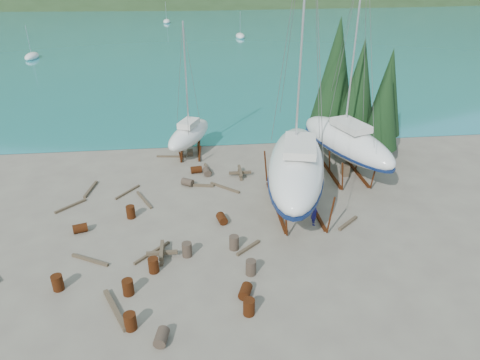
{
  "coord_description": "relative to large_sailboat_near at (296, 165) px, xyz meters",
  "views": [
    {
      "loc": [
        -1.48,
        -22.32,
        15.29
      ],
      "look_at": [
        1.35,
        3.0,
        2.38
      ],
      "focal_mm": 32.0,
      "sensor_mm": 36.0,
      "label": 1
    }
  ],
  "objects": [
    {
      "name": "small_sailboat_shore",
      "position": [
        -7.2,
        10.27,
        -1.32
      ],
      "size": [
        4.94,
        7.32,
        11.27
      ],
      "rotation": [
        0.0,
        0.0,
        -0.43
      ],
      "color": "white",
      "rests_on": "ground"
    },
    {
      "name": "cypress_far_right",
      "position": [
        10.31,
        9.8,
        2.03
      ],
      "size": [
        3.24,
        3.24,
        9.0
      ],
      "color": "black",
      "rests_on": "ground"
    },
    {
      "name": "drum_1",
      "position": [
        -8.64,
        -11.26,
        -2.89
      ],
      "size": [
        0.74,
        0.98,
        0.58
      ],
      "primitive_type": "cylinder",
      "rotation": [
        1.57,
        0.0,
        2.94
      ],
      "color": "#2D2823",
      "rests_on": "ground"
    },
    {
      "name": "timber_12",
      "position": [
        -13.05,
        -4.85,
        -3.09
      ],
      "size": [
        2.3,
        1.37,
        0.17
      ],
      "primitive_type": "cube",
      "rotation": [
        0.0,
        0.0,
        1.07
      ],
      "color": "brown",
      "rests_on": "ground"
    },
    {
      "name": "timber_15",
      "position": [
        -11.9,
        3.28,
        -3.1
      ],
      "size": [
        1.61,
        2.05,
        0.15
      ],
      "primitive_type": "cube",
      "rotation": [
        0.0,
        0.0,
        2.49
      ],
      "color": "brown",
      "rests_on": "ground"
    },
    {
      "name": "timber_10",
      "position": [
        -4.62,
        3.17,
        -3.09
      ],
      "size": [
        2.12,
        1.92,
        0.16
      ],
      "primitive_type": "cube",
      "rotation": [
        0.0,
        0.0,
        0.84
      ],
      "color": "brown",
      "rests_on": "ground"
    },
    {
      "name": "drum_12",
      "position": [
        -4.52,
        -8.69,
        -2.89
      ],
      "size": [
        0.85,
        1.03,
        0.58
      ],
      "primitive_type": "cylinder",
      "rotation": [
        1.57,
        0.0,
        2.78
      ],
      "color": "#562A0E",
      "rests_on": "ground"
    },
    {
      "name": "large_sailboat_far",
      "position": [
        5.2,
        4.93,
        -0.4
      ],
      "size": [
        6.26,
        11.19,
        17.0
      ],
      "rotation": [
        0.0,
        0.0,
        0.31
      ],
      "color": "white",
      "rests_on": "ground"
    },
    {
      "name": "drum_17",
      "position": [
        -4.69,
        -4.57,
        -2.74
      ],
      "size": [
        0.58,
        0.58,
        0.88
      ],
      "primitive_type": "cylinder",
      "color": "#2D2823",
      "rests_on": "ground"
    },
    {
      "name": "timber_11",
      "position": [
        -10.57,
        1.96,
        -3.1
      ],
      "size": [
        1.33,
        2.55,
        0.15
      ],
      "primitive_type": "cube",
      "rotation": [
        0.0,
        0.0,
        0.45
      ],
      "color": "brown",
      "rests_on": "ground"
    },
    {
      "name": "drum_4",
      "position": [
        -6.72,
        6.16,
        -2.89
      ],
      "size": [
        0.95,
        0.69,
        0.58
      ],
      "primitive_type": "cylinder",
      "rotation": [
        1.57,
        0.0,
        1.7
      ],
      "color": "#562A0E",
      "rests_on": "ground"
    },
    {
      "name": "timber_pile_fore",
      "position": [
        -8.94,
        -4.92,
        -2.88
      ],
      "size": [
        1.8,
        1.8,
        0.6
      ],
      "color": "brown",
      "rests_on": "ground"
    },
    {
      "name": "large_sailboat_near",
      "position": [
        0.0,
        0.0,
        0.0
      ],
      "size": [
        6.63,
        13.05,
        19.74
      ],
      "rotation": [
        0.0,
        0.0,
        -0.25
      ],
      "color": "white",
      "rests_on": "ground"
    },
    {
      "name": "ground",
      "position": [
        -5.19,
        -3.2,
        -3.18
      ],
      "size": [
        600.0,
        600.0,
        0.0
      ],
      "primitive_type": "plane",
      "color": "#63594E",
      "rests_on": "ground"
    },
    {
      "name": "drum_14",
      "position": [
        -9.32,
        -6.21,
        -2.74
      ],
      "size": [
        0.58,
        0.58,
        0.88
      ],
      "primitive_type": "cylinder",
      "color": "#562A0E",
      "rests_on": "ground"
    },
    {
      "name": "timber_pile_aft",
      "position": [
        -3.23,
        5.19,
        -2.88
      ],
      "size": [
        1.8,
        1.8,
        0.6
      ],
      "color": "brown",
      "rests_on": "ground"
    },
    {
      "name": "drum_8",
      "position": [
        -11.23,
        -0.29,
        -2.74
      ],
      "size": [
        0.58,
        0.58,
        0.88
      ],
      "primitive_type": "cylinder",
      "color": "#562A0E",
      "rests_on": "ground"
    },
    {
      "name": "timber_1",
      "position": [
        3.01,
        -2.73,
        -3.08
      ],
      "size": [
        1.71,
        1.48,
        0.19
      ],
      "primitive_type": "cube",
      "rotation": [
        0.0,
        0.0,
        2.27
      ],
      "color": "brown",
      "rests_on": "ground"
    },
    {
      "name": "cypress_near_right",
      "position": [
        7.31,
        8.8,
        2.61
      ],
      "size": [
        3.6,
        3.6,
        10.0
      ],
      "color": "black",
      "rests_on": "ground"
    },
    {
      "name": "timber_8",
      "position": [
        -6.37,
        3.71,
        -3.08
      ],
      "size": [
        1.85,
        0.58,
        0.19
      ],
      "primitive_type": "cube",
      "rotation": [
        0.0,
        0.0,
        1.36
      ],
      "color": "brown",
      "rests_on": "ground"
    },
    {
      "name": "drum_7",
      "position": [
        -4.5,
        -9.98,
        -2.74
      ],
      "size": [
        0.58,
        0.58,
        0.88
      ],
      "primitive_type": "cylinder",
      "color": "#562A0E",
      "rests_on": "ground"
    },
    {
      "name": "timber_17",
      "position": [
        -15.63,
        1.6,
        -3.1
      ],
      "size": [
        1.83,
        1.78,
        0.16
      ],
      "primitive_type": "cube",
      "rotation": [
        0.0,
        0.0,
        2.34
      ],
      "color": "brown",
      "rests_on": "ground"
    },
    {
      "name": "moored_boat_left",
      "position": [
        -35.19,
        56.8,
        -2.79
      ],
      "size": [
        2.0,
        5.0,
        6.05
      ],
      "color": "white",
      "rests_on": "ground"
    },
    {
      "name": "cypress_mid_right",
      "position": [
        8.81,
        6.8,
        1.74
      ],
      "size": [
        3.06,
        3.06,
        8.5
      ],
      "color": "black",
      "rests_on": "ground"
    },
    {
      "name": "drum_0",
      "position": [
        -14.2,
        -7.12,
        -2.74
      ],
      "size": [
        0.58,
        0.58,
        0.88
      ],
      "primitive_type": "cylinder",
      "color": "#562A0E",
      "rests_on": "ground"
    },
    {
      "name": "cypress_back_left",
      "position": [
        5.81,
        10.8,
        3.48
      ],
      "size": [
        4.14,
        4.14,
        11.5
      ],
      "color": "black",
      "rests_on": "ground"
    },
    {
      "name": "timber_7",
      "position": [
        -3.84,
        -4.7,
        -3.09
      ],
      "size": [
        1.59,
        1.38,
        0.17
      ],
      "primitive_type": "cube",
      "rotation": [
        0.0,
        0.0,
        2.27
      ],
      "color": "brown",
      "rests_on": "ground"
    },
    {
      "name": "drum_16",
      "position": [
        -7.48,
        -4.96,
        -2.74
      ],
      "size": [
        0.58,
        0.58,
        0.88
      ],
      "primitive_type": "cylinder",
      "color": "#2D2823",
      "rests_on": "ground"
    },
    {
      "name": "timber_16",
      "position": [
        -11.02,
        -9.09,
        -3.06
      ],
      "size": [
        1.58,
        2.91,
        0.23
      ],
      "primitive_type": "cube",
      "rotation": [
        0.0,
        0.0,
        0.46
      ],
      "color": "brown",
      "rests_on": "ground"
    },
    {
      "name": "drum_9",
      "position": [
        -7.44,
        3.97,
        -2.89
      ],
      "size": [
        1.05,
        0.96,
        0.58
      ],
      "primitive_type": "cylinder",
      "rotation": [
        1.57,
        0.0,
        1.02
      ],
      "color": "#2D2823",
      "rests_on": "ground"
    },
    {
      "name": "drum_2",
      "position": [
        -14.23,
        -1.71,
        -2.89
      ],
      "size": [
        1.01,
        0.81,
        0.58
      ],
      "primitive_type": "cylinder",
      "rotation": [
        1.57,
        0.0,
        1.87
      ],
      "color": "#562A0E",
      "rests_on": "ground"
    },
    {
      "name": "timber_2",
      "position": [
        -14.72,
        4.01,
        -3.08
      ],
      "size": [
        0.59,
        2.52,
        0.19
      ],
      "primitive_type": "cube",
      "rotation": [
        0.0,
        0.0,
        2.98
      ],
      "color": "brown",
      "rests_on": "ground"
    },
    {
      "name": "worker",
      "position": [
        0.78,
        -2.43,
        -2.34
      ],
      "size": [
        0.5,
        0.67,
        1.67
      ],
      "primitive_type": "imported",
      "rotation": [
        0.0,
        0.0,
        1.4
      ],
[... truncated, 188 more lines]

